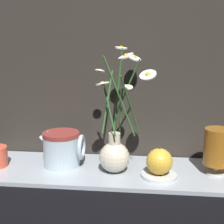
% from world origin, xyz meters
% --- Properties ---
extents(ground_plane, '(6.00, 6.00, 0.00)m').
position_xyz_m(ground_plane, '(0.00, 0.00, 0.00)').
color(ground_plane, black).
extents(shelf, '(0.85, 0.25, 0.01)m').
position_xyz_m(shelf, '(0.00, 0.00, 0.01)').
color(shelf, '#9EA8B2').
rests_on(shelf, ground_plane).
extents(vase_with_flowers, '(0.19, 0.23, 0.38)m').
position_xyz_m(vase_with_flowers, '(0.02, -0.02, 0.09)').
color(vase_with_flowers, beige).
rests_on(vase_with_flowers, shelf).
extents(ceramic_pitcher, '(0.14, 0.12, 0.12)m').
position_xyz_m(ceramic_pitcher, '(-0.16, 0.01, 0.07)').
color(ceramic_pitcher, silver).
rests_on(ceramic_pitcher, shelf).
extents(tea_glass, '(0.08, 0.08, 0.14)m').
position_xyz_m(tea_glass, '(0.32, 0.00, 0.09)').
color(tea_glass, silver).
rests_on(tea_glass, shelf).
extents(saucer_plate, '(0.10, 0.10, 0.01)m').
position_xyz_m(saucer_plate, '(0.15, -0.04, 0.02)').
color(saucer_plate, silver).
rests_on(saucer_plate, shelf).
extents(orange_fruit, '(0.08, 0.08, 0.08)m').
position_xyz_m(orange_fruit, '(0.15, -0.04, 0.06)').
color(orange_fruit, gold).
rests_on(orange_fruit, saucer_plate).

